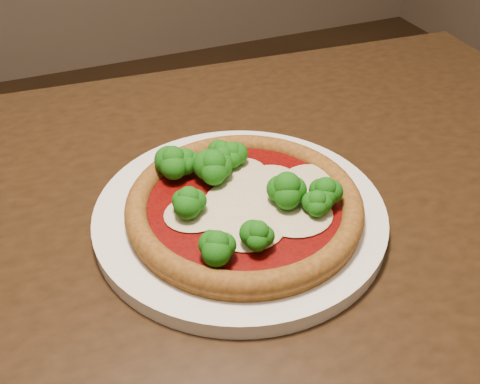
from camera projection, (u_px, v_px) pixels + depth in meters
name	position (u px, v px, depth m)	size (l,w,h in m)	color
dining_table	(182.00, 303.00, 0.62)	(1.31, 0.91, 0.75)	black
plate	(240.00, 214.00, 0.59)	(0.32, 0.32, 0.02)	white
pizza	(243.00, 200.00, 0.57)	(0.25, 0.25, 0.06)	brown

